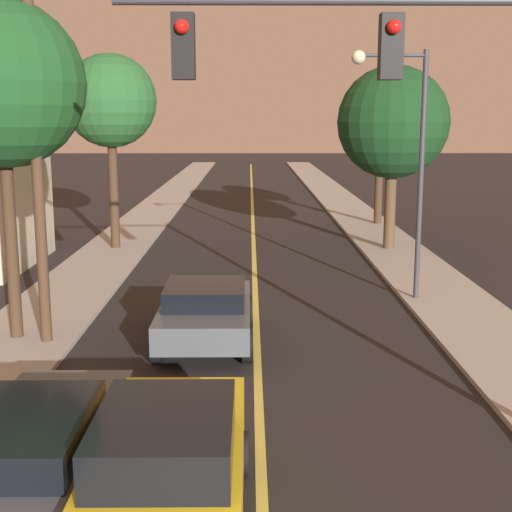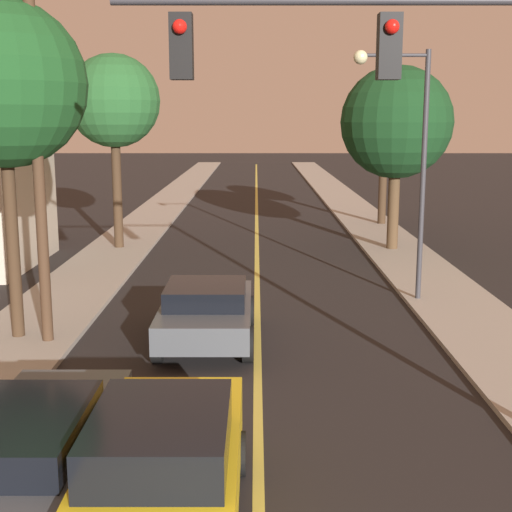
# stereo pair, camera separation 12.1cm
# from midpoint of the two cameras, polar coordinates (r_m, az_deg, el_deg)

# --- Properties ---
(road_surface) EXTENTS (8.02, 80.00, 0.01)m
(road_surface) POSITION_cam_midpoint_polar(r_m,az_deg,el_deg) (40.85, -0.38, 4.03)
(road_surface) COLOR black
(road_surface) RESTS_ON ground
(sidewalk_left) EXTENTS (2.50, 80.00, 0.12)m
(sidewalk_left) POSITION_cam_midpoint_polar(r_m,az_deg,el_deg) (41.17, -7.74, 4.06)
(sidewalk_left) COLOR #9E998E
(sidewalk_left) RESTS_ON ground
(sidewalk_right) EXTENTS (2.50, 80.00, 0.12)m
(sidewalk_right) POSITION_cam_midpoint_polar(r_m,az_deg,el_deg) (41.19, 6.97, 4.08)
(sidewalk_right) COLOR #9E998E
(sidewalk_right) RESTS_ON ground
(car_near_lane_front) EXTENTS (1.89, 4.76, 1.63)m
(car_near_lane_front) POSITION_cam_midpoint_polar(r_m,az_deg,el_deg) (8.79, -7.50, -16.82)
(car_near_lane_front) COLOR gold
(car_near_lane_front) RESTS_ON ground
(car_near_lane_second) EXTENTS (2.06, 4.14, 1.37)m
(car_near_lane_second) POSITION_cam_midpoint_polar(r_m,az_deg,el_deg) (15.76, -4.26, -4.40)
(car_near_lane_second) COLOR #474C51
(car_near_lane_second) RESTS_ON ground
(car_outer_lane_front) EXTENTS (1.87, 5.07, 1.40)m
(car_outer_lane_front) POSITION_cam_midpoint_polar(r_m,az_deg,el_deg) (9.63, -17.97, -15.12)
(car_outer_lane_front) COLOR #474C51
(car_outer_lane_front) RESTS_ON ground
(traffic_signal_mast) EXTENTS (6.55, 0.42, 6.63)m
(traffic_signal_mast) POSITION_cam_midpoint_polar(r_m,az_deg,el_deg) (10.59, 12.87, 10.80)
(traffic_signal_mast) COLOR #333338
(traffic_signal_mast) RESTS_ON ground
(streetlamp_right) EXTENTS (1.98, 0.36, 6.52)m
(streetlamp_right) POSITION_cam_midpoint_polar(r_m,az_deg,el_deg) (19.18, 11.55, 9.12)
(streetlamp_right) COLOR #333338
(streetlamp_right) RESTS_ON ground
(utility_pole_left) EXTENTS (1.60, 0.24, 8.24)m
(utility_pole_left) POSITION_cam_midpoint_polar(r_m,az_deg,el_deg) (15.71, -17.43, 8.61)
(utility_pole_left) COLOR #422D1E
(utility_pole_left) RESTS_ON ground
(tree_left_near) EXTENTS (3.39, 3.39, 7.13)m
(tree_left_near) POSITION_cam_midpoint_polar(r_m,az_deg,el_deg) (27.10, -11.70, 11.98)
(tree_left_near) COLOR #3D2B1C
(tree_left_near) RESTS_ON ground
(tree_left_far) EXTENTS (3.54, 3.54, 7.28)m
(tree_left_far) POSITION_cam_midpoint_polar(r_m,az_deg,el_deg) (16.25, -19.96, 12.75)
(tree_left_far) COLOR #3D2B1C
(tree_left_far) RESTS_ON ground
(tree_right_near) EXTENTS (2.86, 2.86, 5.81)m
(tree_right_near) POSITION_cam_midpoint_polar(r_m,az_deg,el_deg) (33.36, 9.82, 9.98)
(tree_right_near) COLOR #3D2B1C
(tree_right_near) RESTS_ON ground
(tree_right_far) EXTENTS (4.09, 4.09, 6.71)m
(tree_right_far) POSITION_cam_midpoint_polar(r_m,az_deg,el_deg) (26.85, 10.77, 10.42)
(tree_right_far) COLOR #4C3823
(tree_right_far) RESTS_ON ground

